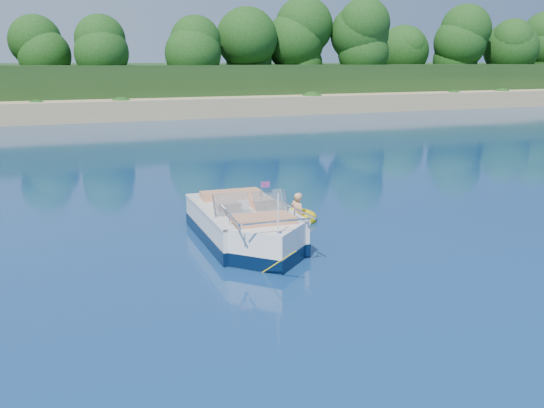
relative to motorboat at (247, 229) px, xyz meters
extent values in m
plane|color=#0B254F|center=(2.55, -2.30, -0.37)|extent=(160.00, 160.00, 0.00)
cube|color=#9B885A|center=(2.55, 35.70, 0.13)|extent=(170.00, 8.00, 2.00)
cube|color=#193414|center=(2.55, 62.70, 0.63)|extent=(170.00, 56.00, 6.00)
cylinder|color=black|center=(2.55, 39.70, 2.93)|extent=(0.44, 0.44, 3.60)
sphere|color=black|center=(2.55, 39.70, 6.35)|extent=(5.94, 5.94, 5.94)
cylinder|color=black|center=(22.55, 37.70, 2.43)|extent=(0.44, 0.44, 2.60)
sphere|color=black|center=(22.55, 37.70, 4.90)|extent=(4.29, 4.29, 4.29)
cube|color=white|center=(0.02, 0.39, -0.06)|extent=(2.21, 3.91, 1.06)
cube|color=white|center=(-0.07, -1.42, -0.06)|extent=(2.02, 2.02, 1.06)
cube|color=black|center=(0.02, 0.39, -0.21)|extent=(2.24, 3.95, 0.30)
cube|color=black|center=(-0.07, -1.42, -0.21)|extent=(2.06, 2.06, 0.30)
cube|color=tan|center=(0.04, 0.69, 0.23)|extent=(1.75, 2.75, 0.10)
cube|color=white|center=(0.02, 0.39, 0.44)|extent=(2.25, 3.92, 0.06)
cube|color=black|center=(0.13, 2.47, -0.02)|extent=(0.57, 0.38, 0.91)
cube|color=#8C9EA5|center=(-0.47, -0.30, 0.73)|extent=(0.82, 0.41, 0.49)
cube|color=#8C9EA5|center=(0.44, -0.34, 0.73)|extent=(0.81, 0.33, 0.49)
cube|color=tan|center=(-0.45, 0.16, 0.47)|extent=(0.58, 0.58, 0.40)
cube|color=tan|center=(0.46, 0.11, 0.47)|extent=(0.58, 0.58, 0.40)
cube|color=tan|center=(0.07, 1.39, 0.47)|extent=(1.60, 0.64, 0.38)
cube|color=tan|center=(-0.06, -1.23, 0.45)|extent=(1.37, 0.82, 0.34)
cylinder|color=white|center=(-0.11, -2.18, 0.89)|extent=(0.03, 0.03, 0.86)
cube|color=red|center=(0.35, -0.34, 1.13)|extent=(0.22, 0.03, 0.14)
cube|color=silver|center=(-0.12, -2.23, 0.50)|extent=(0.10, 0.07, 0.05)
cylinder|color=yellow|center=(-0.28, -2.58, -0.02)|extent=(0.34, 1.05, 0.77)
torus|color=#E1BC03|center=(1.98, 1.51, -0.29)|extent=(1.49, 1.49, 0.33)
torus|color=#B51A09|center=(1.98, 1.51, -0.27)|extent=(1.23, 1.23, 0.11)
imported|color=tan|center=(2.01, 1.50, -0.37)|extent=(0.56, 0.77, 1.39)
camera|label=1|loc=(-4.92, -13.35, 3.99)|focal=40.00mm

